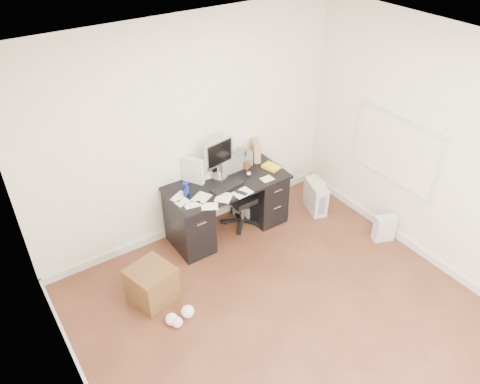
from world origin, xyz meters
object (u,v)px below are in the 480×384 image
(keyboard, at_px, (227,187))
(pc_tower, at_px, (316,197))
(office_chair, at_px, (242,193))
(wicker_basket, at_px, (152,284))
(lcd_monitor, at_px, (219,159))
(desk, at_px, (228,205))

(keyboard, relative_size, pc_tower, 0.98)
(office_chair, distance_m, wicker_basket, 1.68)
(lcd_monitor, distance_m, keyboard, 0.35)
(office_chair, relative_size, pc_tower, 2.24)
(pc_tower, distance_m, wicker_basket, 2.55)
(lcd_monitor, bearing_deg, wicker_basket, -161.56)
(office_chair, height_order, wicker_basket, office_chair)
(desk, xyz_separation_m, office_chair, (0.24, 0.03, 0.07))
(desk, xyz_separation_m, lcd_monitor, (-0.02, 0.14, 0.61))
(desk, xyz_separation_m, keyboard, (-0.07, -0.11, 0.36))
(office_chair, xyz_separation_m, wicker_basket, (-1.56, -0.57, -0.26))
(lcd_monitor, relative_size, pc_tower, 1.22)
(lcd_monitor, bearing_deg, keyboard, -110.10)
(wicker_basket, bearing_deg, office_chair, 20.13)
(keyboard, height_order, wicker_basket, keyboard)
(lcd_monitor, relative_size, wicker_basket, 1.20)
(desk, height_order, lcd_monitor, lcd_monitor)
(desk, relative_size, wicker_basket, 3.50)
(keyboard, distance_m, pc_tower, 1.42)
(office_chair, relative_size, wicker_basket, 2.21)
(lcd_monitor, height_order, office_chair, lcd_monitor)
(pc_tower, bearing_deg, lcd_monitor, 179.08)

